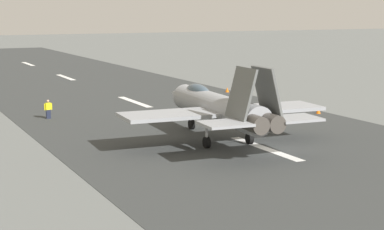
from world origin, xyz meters
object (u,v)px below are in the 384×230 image
crew_person (48,109)px  marker_cone_mid (318,111)px  fighter_jet (217,107)px  marker_cone_far (227,90)px

crew_person → marker_cone_mid: size_ratio=2.94×
crew_person → marker_cone_mid: crew_person is taller
fighter_jet → crew_person: 16.66m
crew_person → marker_cone_mid: 23.44m
fighter_jet → marker_cone_far: bearing=-31.2°
marker_cone_mid → marker_cone_far: size_ratio=1.00×
fighter_jet → marker_cone_far: 26.37m
marker_cone_mid → crew_person: bearing=69.8°
crew_person → marker_cone_mid: bearing=-110.2°
fighter_jet → marker_cone_far: (22.48, -13.62, -2.16)m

